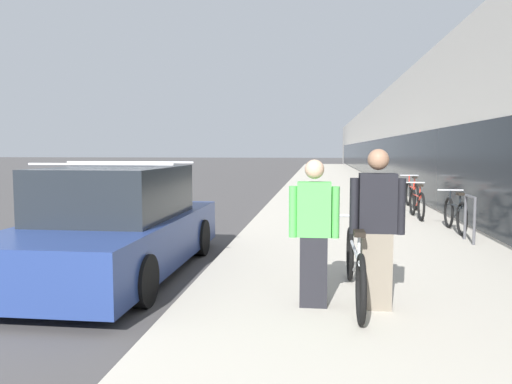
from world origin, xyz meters
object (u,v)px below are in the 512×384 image
Objects in this scene: cruiser_bike_farthest at (412,194)px; cruiser_bike_nearest at (455,214)px; bike_rack_hoop at (470,214)px; tandem_bicycle at (355,267)px; person_bystander at (314,233)px; parked_sedan_curbside at (117,226)px; cruiser_bike_middle at (417,203)px; person_rider at (377,229)px.

cruiser_bike_nearest is at bearing -88.74° from cruiser_bike_farthest.
bike_rack_hoop is 0.45× the size of cruiser_bike_farthest.
tandem_bicycle is 1.48× the size of person_bystander.
bike_rack_hoop is 1.17m from cruiser_bike_nearest.
parked_sedan_curbside is at bearing -146.20° from cruiser_bike_nearest.
parked_sedan_curbside is at bearing -124.67° from cruiser_bike_farthest.
tandem_bicycle is 7.19m from cruiser_bike_middle.
person_rider is 0.96× the size of cruiser_bike_middle.
person_rider is 1.07× the size of person_bystander.
cruiser_bike_farthest is (0.28, 2.21, 0.03)m from cruiser_bike_middle.
tandem_bicycle is 1.24× the size of cruiser_bike_farthest.
tandem_bicycle reaches higher than cruiser_bike_nearest.
tandem_bicycle is at bearing 125.04° from person_rider.
parked_sedan_curbside reaches higher than cruiser_bike_middle.
bike_rack_hoop is 6.11m from parked_sedan_curbside.
cruiser_bike_middle is (-0.37, 1.99, 0.01)m from cruiser_bike_nearest.
cruiser_bike_nearest is 6.72m from parked_sedan_curbside.
cruiser_bike_farthest is (2.26, 9.12, 0.02)m from tandem_bicycle.
person_bystander reaches higher than tandem_bicycle.
person_bystander is 4.90m from bike_rack_hoop.
cruiser_bike_farthest is (-0.09, 4.20, 0.03)m from cruiser_bike_nearest.
cruiser_bike_farthest is at bearing 82.79° from cruiser_bike_middle.
cruiser_bike_nearest is 0.95× the size of cruiser_bike_middle.
cruiser_bike_farthest is (2.06, 9.41, -0.45)m from person_rider.
person_bystander is at bearing -106.07° from cruiser_bike_farthest.
person_rider is (0.20, -0.28, 0.47)m from tandem_bicycle.
parked_sedan_curbside is (-5.58, -3.74, 0.22)m from cruiser_bike_nearest.
cruiser_bike_middle is 0.93× the size of cruiser_bike_farthest.
parked_sedan_curbside reaches higher than bike_rack_hoop.
bike_rack_hoop is at bearing 55.80° from person_bystander.
tandem_bicycle is at bearing -103.91° from cruiser_bike_farthest.
bike_rack_hoop is at bearing -89.56° from cruiser_bike_farthest.
cruiser_bike_middle is (2.43, 7.19, -0.42)m from person_bystander.
parked_sedan_curbside reaches higher than cruiser_bike_farthest.
bike_rack_hoop is (2.10, 4.05, -0.32)m from person_rider.
person_bystander reaches higher than parked_sedan_curbside.
tandem_bicycle is 5.45m from cruiser_bike_nearest.
cruiser_bike_middle is 0.37× the size of parked_sedan_curbside.
cruiser_bike_farthest is 0.40× the size of parked_sedan_curbside.
person_rider is 0.65m from person_bystander.
person_rider is 0.89× the size of cruiser_bike_farthest.
cruiser_bike_middle is at bearing 95.83° from bike_rack_hoop.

